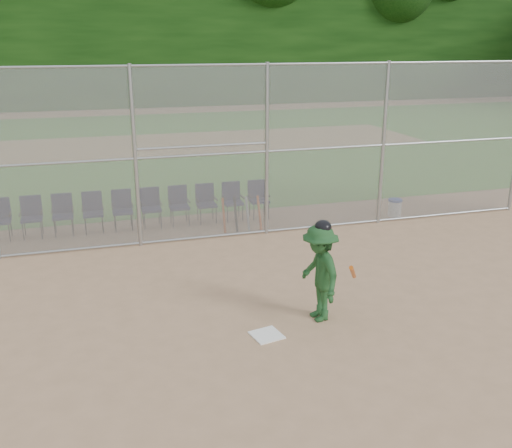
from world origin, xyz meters
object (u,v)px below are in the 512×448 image
object	(u,v)px
water_cooler	(395,207)
home_plate	(267,335)
batter_at_plate	(320,272)
chair_0	(0,220)

from	to	relation	value
water_cooler	home_plate	bearing A→B (deg)	-135.04
home_plate	water_cooler	xyz separation A→B (m)	(5.19, 5.18, 0.22)
batter_at_plate	chair_0	xyz separation A→B (m)	(-5.59, 5.77, -0.36)
batter_at_plate	water_cooler	distance (m)	6.44
batter_at_plate	chair_0	world-z (taller)	batter_at_plate
home_plate	water_cooler	world-z (taller)	water_cooler
water_cooler	chair_0	distance (m)	9.82
home_plate	batter_at_plate	world-z (taller)	batter_at_plate
home_plate	batter_at_plate	bearing A→B (deg)	17.89
home_plate	batter_at_plate	distance (m)	1.34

